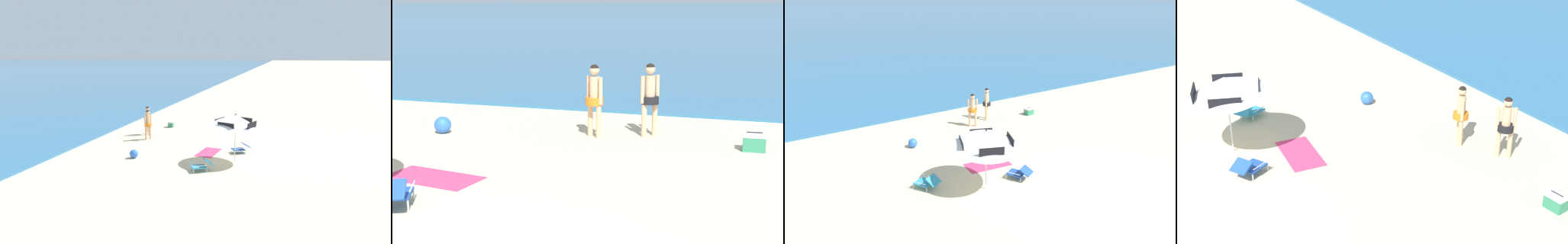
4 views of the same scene
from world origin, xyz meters
The scene contains 7 objects.
ocean_water centered at (0.00, 411.28, 0.05)m, with size 800.00×800.00×0.10m, color #2D668E.
lounge_chair_under_umbrella centered at (-1.82, 2.63, 0.27)m, with size 0.86×1.03×0.52m.
person_standing_near_shore centered at (0.97, 8.76, 1.02)m, with size 0.43×0.43×1.76m.
person_standing_beside centered at (-0.26, 8.26, 1.01)m, with size 0.46×0.43×1.74m.
cooler_box centered at (3.43, 8.06, 0.20)m, with size 0.52×0.38×0.43m.
beach_ball centered at (-3.93, 7.51, 0.21)m, with size 0.42×0.42×0.42m, color blue.
beach_towel centered at (-2.14, 4.23, 0.01)m, with size 0.90×1.80×0.01m, color #DB3866.
Camera 2 is at (3.70, -4.60, 3.21)m, focal length 53.09 mm.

